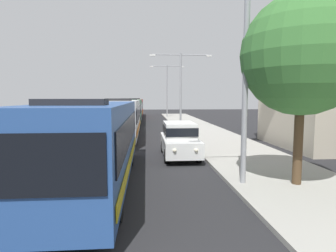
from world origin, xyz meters
name	(u,v)px	position (x,y,z in m)	size (l,w,h in m)	color
bus_lead	(95,140)	(-1.30, 9.62, 1.69)	(2.58, 10.70, 3.21)	#284C8C
bus_second_in_line	(123,117)	(-1.30, 22.16, 1.69)	(2.58, 11.64, 3.21)	silver
bus_middle	(131,110)	(-1.30, 34.98, 1.69)	(2.58, 12.18, 3.21)	#33724C
bus_fourth_in_line	(135,107)	(-1.30, 48.28, 1.69)	(2.58, 12.38, 3.21)	maroon
white_suv	(179,138)	(2.40, 14.40, 1.03)	(1.86, 4.75, 1.90)	white
box_truck_oncoming	(119,106)	(-4.60, 54.85, 1.72)	(2.35, 8.37, 3.15)	maroon
streetlamp_near	(246,51)	(4.10, 8.94, 4.86)	(5.30, 0.28, 7.69)	gray
streetlamp_mid	(181,82)	(4.10, 27.80, 4.88)	(6.24, 0.28, 7.61)	gray
streetlamp_far	(167,85)	(4.10, 46.66, 5.36)	(5.69, 0.28, 8.57)	gray
roadside_tree	(302,55)	(5.98, 8.64, 4.71)	(4.21, 4.21, 6.67)	#4C3823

